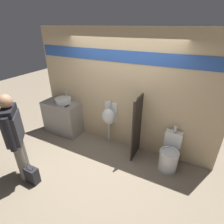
% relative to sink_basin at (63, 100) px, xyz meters
% --- Properties ---
extents(ground_plane, '(16.00, 16.00, 0.00)m').
position_rel_sink_basin_xyz_m(ground_plane, '(1.55, -0.37, -0.95)').
color(ground_plane, gray).
extents(display_wall, '(4.30, 0.07, 2.70)m').
position_rel_sink_basin_xyz_m(display_wall, '(1.55, 0.23, 0.42)').
color(display_wall, tan).
rests_on(display_wall, ground_plane).
extents(sink_counter, '(1.01, 0.51, 0.89)m').
position_rel_sink_basin_xyz_m(sink_counter, '(-0.05, -0.05, -0.50)').
color(sink_counter, gray).
rests_on(sink_counter, ground_plane).
extents(sink_basin, '(0.41, 0.41, 0.25)m').
position_rel_sink_basin_xyz_m(sink_basin, '(0.00, 0.00, 0.00)').
color(sink_basin, silver).
rests_on(sink_basin, sink_counter).
extents(cell_phone, '(0.07, 0.14, 0.01)m').
position_rel_sink_basin_xyz_m(cell_phone, '(0.25, -0.15, -0.05)').
color(cell_phone, '#232328').
rests_on(cell_phone, sink_counter).
extents(divider_near_counter, '(0.03, 0.52, 1.44)m').
position_rel_sink_basin_xyz_m(divider_near_counter, '(2.08, -0.06, -0.23)').
color(divider_near_counter, '#28231E').
rests_on(divider_near_counter, ground_plane).
extents(urinal_near_counter, '(0.34, 0.26, 1.13)m').
position_rel_sink_basin_xyz_m(urinal_near_counter, '(1.32, 0.08, -0.20)').
color(urinal_near_counter, silver).
rests_on(urinal_near_counter, ground_plane).
extents(toilet, '(0.40, 0.56, 0.90)m').
position_rel_sink_basin_xyz_m(toilet, '(2.84, -0.11, -0.64)').
color(toilet, silver).
rests_on(toilet, ground_plane).
extents(person_in_vest, '(0.48, 0.49, 1.74)m').
position_rel_sink_basin_xyz_m(person_in_vest, '(0.37, -1.66, 0.06)').
color(person_in_vest, '#666056').
rests_on(person_in_vest, ground_plane).
extents(shopping_bag, '(0.27, 0.15, 0.46)m').
position_rel_sink_basin_xyz_m(shopping_bag, '(0.62, -1.71, -0.78)').
color(shopping_bag, '#232328').
rests_on(shopping_bag, ground_plane).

